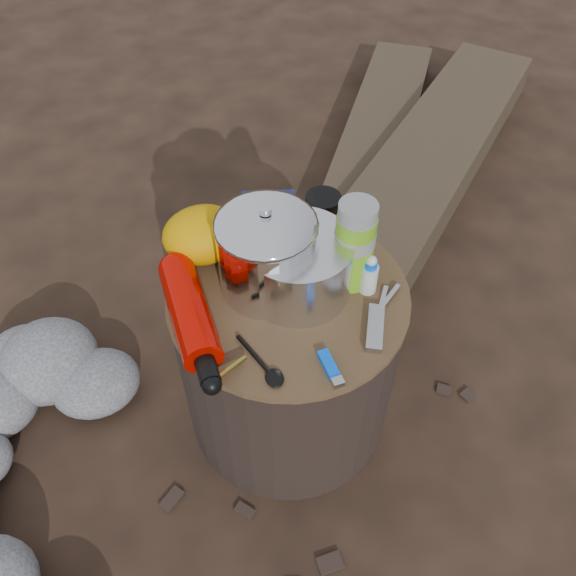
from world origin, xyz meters
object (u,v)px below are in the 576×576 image
object	(u,v)px
log_main	(420,177)
stump	(288,358)
fuel_bottle	(190,312)
thermos	(354,245)
camping_pot	(267,250)
travel_mug	(322,217)

from	to	relation	value
log_main	stump	bearing A→B (deg)	-88.59
stump	log_main	world-z (taller)	stump
fuel_bottle	thermos	world-z (taller)	thermos
stump	log_main	size ratio (longest dim) A/B	0.27
thermos	camping_pot	bearing A→B (deg)	168.74
camping_pot	thermos	xyz separation A→B (m)	(0.17, -0.03, 0.00)
fuel_bottle	thermos	bearing A→B (deg)	1.54
stump	log_main	xyz separation A→B (m)	(0.70, 0.74, -0.15)
fuel_bottle	travel_mug	bearing A→B (deg)	24.93
stump	thermos	xyz separation A→B (m)	(0.14, 0.00, 0.33)
stump	log_main	bearing A→B (deg)	46.64
stump	travel_mug	world-z (taller)	travel_mug
stump	thermos	bearing A→B (deg)	0.92
log_main	camping_pot	bearing A→B (deg)	-91.38
stump	log_main	distance (m)	1.03
log_main	fuel_bottle	bearing A→B (deg)	-94.86
stump	thermos	size ratio (longest dim) A/B	2.49
camping_pot	fuel_bottle	bearing A→B (deg)	-159.15
log_main	thermos	bearing A→B (deg)	-82.46
log_main	camping_pot	xyz separation A→B (m)	(-0.73, -0.70, 0.49)
camping_pot	travel_mug	distance (m)	0.20
fuel_bottle	travel_mug	size ratio (longest dim) A/B	2.84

